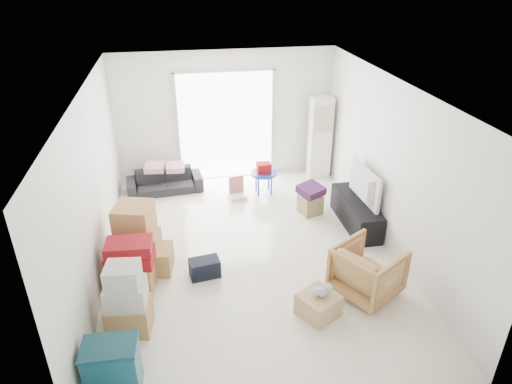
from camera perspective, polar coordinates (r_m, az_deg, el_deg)
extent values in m
cube|color=white|center=(7.55, -0.72, -8.39)|extent=(4.50, 6.00, 0.24)
cube|color=white|center=(6.30, -0.88, 13.88)|extent=(4.50, 6.00, 0.24)
cube|color=white|center=(9.67, -3.91, 9.60)|extent=(4.50, 0.24, 2.70)
cube|color=white|center=(4.26, 6.50, -16.40)|extent=(4.50, 0.24, 2.70)
cube|color=white|center=(6.86, -20.72, 0.09)|extent=(0.24, 6.00, 2.70)
cube|color=white|center=(7.52, 17.35, 3.04)|extent=(0.24, 6.00, 2.70)
cube|color=white|center=(9.61, -3.77, 8.21)|extent=(2.00, 0.01, 2.30)
cube|color=silver|center=(9.54, -9.79, 7.74)|extent=(0.06, 0.04, 2.30)
cube|color=silver|center=(9.75, 2.14, 8.55)|extent=(0.06, 0.04, 2.30)
cube|color=silver|center=(9.28, -3.99, 14.91)|extent=(2.10, 0.04, 0.06)
cube|color=white|center=(9.79, 7.99, 6.68)|extent=(0.45, 0.30, 1.75)
cube|color=black|center=(8.30, 12.37, -2.52)|extent=(0.44, 1.47, 0.49)
imported|color=black|center=(8.15, 12.59, -0.60)|extent=(0.68, 1.11, 0.14)
imported|color=#26272B|center=(9.44, -11.39, 1.73)|extent=(1.54, 0.57, 0.59)
cube|color=#E9AABA|center=(9.34, -12.66, 3.72)|extent=(0.43, 0.36, 0.12)
cube|color=#E9AABA|center=(9.26, -10.11, 3.78)|extent=(0.38, 0.32, 0.13)
imported|color=tan|center=(6.63, 13.83, -9.27)|extent=(1.07, 1.09, 0.83)
cube|color=#0E4657|center=(5.63, -17.20, -21.48)|extent=(0.57, 0.41, 0.31)
cube|color=#0E4657|center=(5.40, -17.67, -19.27)|extent=(0.57, 0.41, 0.31)
cube|color=#0C333D|center=(5.28, -17.95, -17.94)|extent=(0.60, 0.43, 0.04)
cube|color=#B17E50|center=(6.24, -15.54, -14.75)|extent=(0.59, 0.52, 0.41)
cube|color=silver|center=(6.01, -15.97, -12.18)|extent=(0.53, 0.45, 0.32)
cube|color=silver|center=(5.84, -16.34, -9.95)|extent=(0.45, 0.41, 0.27)
cube|color=#B17E50|center=(6.87, -15.12, -10.09)|extent=(0.66, 0.66, 0.43)
cube|color=maroon|center=(6.69, -15.44, -7.95)|extent=(0.70, 0.51, 0.19)
cube|color=maroon|center=(6.59, -15.64, -6.64)|extent=(0.65, 0.45, 0.17)
cube|color=#B17E50|center=(7.50, -14.57, -6.45)|extent=(0.76, 0.69, 0.46)
cube|color=#B17E50|center=(7.25, -15.00, -3.34)|extent=(0.66, 0.66, 0.49)
cube|color=#B17E50|center=(7.17, -12.33, -8.20)|extent=(0.53, 0.53, 0.39)
cube|color=black|center=(6.96, -6.44, -9.42)|extent=(0.48, 0.33, 0.28)
cube|color=#9A9359|center=(8.57, 6.78, -1.46)|extent=(0.45, 0.45, 0.37)
cube|color=#411A41|center=(8.45, 6.88, 0.06)|extent=(0.54, 0.54, 0.14)
cylinder|color=#1837B4|center=(9.12, 0.97, 2.35)|extent=(0.53, 0.53, 0.04)
cylinder|color=#1837B4|center=(9.36, 1.60, 1.48)|extent=(0.04, 0.04, 0.42)
cylinder|color=#1837B4|center=(9.31, 0.00, 1.36)|extent=(0.04, 0.04, 0.42)
cylinder|color=#1837B4|center=(9.08, 0.30, 0.64)|extent=(0.04, 0.04, 0.42)
cylinder|color=#1837B4|center=(9.13, 1.94, 0.77)|extent=(0.04, 0.04, 0.42)
cube|color=maroon|center=(9.07, 0.98, 3.04)|extent=(0.28, 0.22, 0.20)
cube|color=silver|center=(9.07, -2.35, -0.59)|extent=(0.37, 0.34, 0.08)
cube|color=#CD6069|center=(9.08, -2.49, 0.98)|extent=(0.31, 0.10, 0.35)
cube|color=#D8B47D|center=(6.31, 7.81, -13.81)|extent=(0.64, 0.64, 0.31)
ellipsoid|color=#B2ADA8|center=(6.17, 7.94, -12.28)|extent=(0.23, 0.16, 0.12)
cube|color=red|center=(6.17, 7.94, -12.25)|extent=(0.19, 0.18, 0.03)
sphere|color=#B2ADA8|center=(6.21, 9.07, -11.71)|extent=(0.12, 0.12, 0.12)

